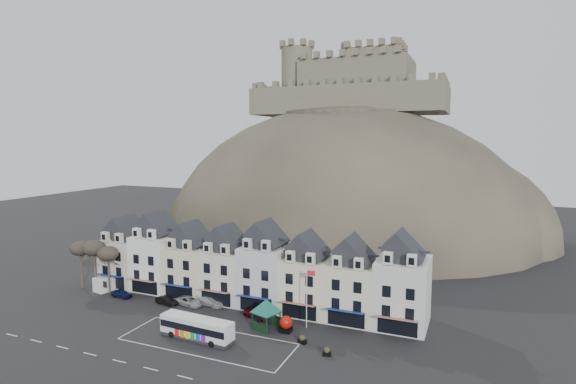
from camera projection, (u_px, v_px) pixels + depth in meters
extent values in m
plane|color=black|center=(188.00, 343.00, 56.09)|extent=(300.00, 300.00, 0.00)
cube|color=silver|center=(207.00, 341.00, 56.46)|extent=(22.00, 7.50, 0.01)
cube|color=beige|center=(129.00, 260.00, 79.42)|extent=(6.80, 8.00, 8.00)
cube|color=#21232A|center=(127.00, 232.00, 78.81)|extent=(6.80, 5.76, 2.80)
cube|color=beige|center=(105.00, 237.00, 76.12)|extent=(1.20, 0.80, 1.60)
cube|color=beige|center=(119.00, 238.00, 74.98)|extent=(1.20, 0.80, 1.60)
cube|color=black|center=(112.00, 282.00, 76.04)|extent=(5.10, 0.06, 2.20)
cube|color=navy|center=(109.00, 275.00, 75.27)|extent=(5.10, 1.29, 0.43)
cube|color=white|center=(160.00, 261.00, 76.74)|extent=(6.80, 8.00, 9.20)
cube|color=#21232A|center=(159.00, 228.00, 76.07)|extent=(6.80, 5.76, 2.80)
cube|color=white|center=(137.00, 233.00, 73.38)|extent=(1.20, 0.80, 1.60)
cube|color=white|center=(152.00, 234.00, 72.23)|extent=(1.20, 0.80, 1.60)
cube|color=black|center=(144.00, 287.00, 73.43)|extent=(5.10, 0.06, 2.20)
cube|color=maroon|center=(141.00, 280.00, 72.66)|extent=(5.10, 1.29, 0.43)
cube|color=beige|center=(193.00, 269.00, 74.20)|extent=(6.80, 8.00, 8.00)
cube|color=#21232A|center=(192.00, 238.00, 73.59)|extent=(6.80, 5.76, 2.80)
cube|color=beige|center=(171.00, 244.00, 70.91)|extent=(1.20, 0.80, 1.60)
cube|color=beige|center=(187.00, 245.00, 69.76)|extent=(1.20, 0.80, 1.60)
cube|color=black|center=(179.00, 292.00, 70.82)|extent=(5.10, 0.06, 2.20)
cube|color=navy|center=(176.00, 286.00, 70.05)|extent=(5.10, 1.29, 0.43)
cube|color=silver|center=(229.00, 274.00, 71.59)|extent=(6.80, 8.00, 8.00)
cube|color=#21232A|center=(228.00, 242.00, 70.98)|extent=(6.80, 5.76, 2.80)
cube|color=silver|center=(208.00, 248.00, 68.30)|extent=(1.20, 0.80, 1.60)
cube|color=silver|center=(225.00, 250.00, 67.15)|extent=(1.20, 0.80, 1.60)
cube|color=black|center=(216.00, 298.00, 68.21)|extent=(5.10, 0.06, 2.20)
cube|color=maroon|center=(213.00, 291.00, 67.44)|extent=(5.10, 1.29, 0.43)
cube|color=silver|center=(267.00, 275.00, 68.91)|extent=(6.80, 8.00, 9.20)
cube|color=#21232A|center=(267.00, 238.00, 68.24)|extent=(6.80, 5.76, 2.80)
cube|color=silver|center=(247.00, 244.00, 65.55)|extent=(1.20, 0.80, 1.60)
cube|color=silver|center=(266.00, 246.00, 64.40)|extent=(1.20, 0.80, 1.60)
cube|color=black|center=(256.00, 304.00, 65.60)|extent=(5.10, 0.06, 2.20)
cube|color=navy|center=(254.00, 297.00, 64.83)|extent=(5.10, 1.29, 0.43)
cube|color=#ECE7CC|center=(309.00, 284.00, 66.37)|extent=(6.80, 8.00, 8.00)
cube|color=#21232A|center=(309.00, 250.00, 65.77)|extent=(6.80, 5.76, 2.80)
cube|color=#ECE7CC|center=(290.00, 257.00, 63.08)|extent=(1.20, 0.80, 1.60)
cube|color=#ECE7CC|center=(310.00, 259.00, 61.93)|extent=(1.20, 0.80, 1.60)
cube|color=black|center=(299.00, 311.00, 62.99)|extent=(5.10, 0.06, 2.20)
cube|color=maroon|center=(297.00, 304.00, 62.22)|extent=(5.10, 1.29, 0.43)
cube|color=silver|center=(354.00, 290.00, 63.76)|extent=(6.80, 8.00, 8.00)
cube|color=#21232A|center=(354.00, 254.00, 63.16)|extent=(6.80, 5.76, 2.80)
cube|color=silver|center=(337.00, 262.00, 60.47)|extent=(1.20, 0.80, 1.60)
cube|color=silver|center=(359.00, 264.00, 59.32)|extent=(1.20, 0.80, 1.60)
cube|color=black|center=(346.00, 319.00, 60.38)|extent=(5.10, 0.06, 2.20)
cube|color=navy|center=(345.00, 311.00, 59.61)|extent=(5.10, 1.29, 0.43)
cube|color=silver|center=(403.00, 292.00, 61.08)|extent=(6.80, 8.00, 9.20)
cube|color=#21232A|center=(404.00, 251.00, 60.41)|extent=(6.80, 5.76, 2.80)
cube|color=silver|center=(388.00, 258.00, 57.72)|extent=(1.20, 0.80, 1.60)
cube|color=silver|center=(412.00, 261.00, 56.57)|extent=(1.20, 0.80, 1.60)
cube|color=black|center=(397.00, 327.00, 57.77)|extent=(5.10, 0.06, 2.20)
cube|color=maroon|center=(397.00, 319.00, 57.00)|extent=(5.10, 1.29, 0.43)
ellipsoid|color=#322F27|center=(342.00, 234.00, 120.22)|extent=(96.00, 76.00, 68.00)
ellipsoid|color=#2C351A|center=(259.00, 232.00, 123.16)|extent=(52.00, 44.00, 42.00)
ellipsoid|color=#322F27|center=(437.00, 239.00, 114.67)|extent=(56.00, 48.00, 46.00)
ellipsoid|color=#2C351A|center=(310.00, 244.00, 108.93)|extent=(40.00, 28.00, 28.00)
ellipsoid|color=#322F27|center=(369.00, 248.00, 105.38)|extent=(36.00, 28.00, 24.00)
cylinder|color=#322F27|center=(344.00, 118.00, 116.63)|extent=(30.00, 30.00, 3.00)
cube|color=#696050|center=(340.00, 99.00, 112.44)|extent=(48.00, 2.20, 7.00)
cube|color=#696050|center=(359.00, 104.00, 130.76)|extent=(48.00, 2.20, 7.00)
cube|color=#696050|center=(270.00, 104.00, 130.81)|extent=(2.20, 22.00, 7.00)
cube|color=#696050|center=(444.00, 99.00, 112.39)|extent=(2.20, 22.00, 7.00)
cube|color=#696050|center=(358.00, 81.00, 120.20)|extent=(28.00, 18.00, 10.00)
cube|color=#696050|center=(374.00, 75.00, 120.32)|extent=(14.00, 12.00, 13.00)
cylinder|color=#696050|center=(297.00, 82.00, 122.67)|extent=(8.40, 8.40, 18.00)
cylinder|color=silver|center=(375.00, 41.00, 119.28)|extent=(0.16, 0.16, 5.00)
cylinder|color=#352C22|center=(82.00, 272.00, 76.50)|extent=(0.32, 0.32, 5.74)
ellipsoid|color=#383028|center=(81.00, 248.00, 76.03)|extent=(3.61, 3.61, 2.54)
cylinder|color=#352C22|center=(95.00, 273.00, 75.34)|extent=(0.32, 0.32, 6.02)
ellipsoid|color=#383028|center=(94.00, 248.00, 74.84)|extent=(3.78, 3.78, 2.67)
cylinder|color=#352C22|center=(109.00, 277.00, 74.22)|extent=(0.32, 0.32, 5.46)
ellipsoid|color=#383028|center=(108.00, 254.00, 73.77)|extent=(3.43, 3.43, 2.42)
cube|color=#262628|center=(197.00, 337.00, 57.08)|extent=(10.16, 2.90, 0.46)
cube|color=white|center=(197.00, 327.00, 56.93)|extent=(10.16, 2.85, 2.30)
cube|color=black|center=(197.00, 326.00, 56.91)|extent=(9.96, 2.91, 0.87)
cube|color=white|center=(197.00, 319.00, 56.81)|extent=(9.95, 2.75, 0.23)
cube|color=orange|center=(230.00, 327.00, 54.66)|extent=(0.12, 1.10, 0.26)
cylinder|color=black|center=(212.00, 344.00, 54.84)|extent=(0.89, 0.34, 0.88)
cylinder|color=black|center=(221.00, 337.00, 56.68)|extent=(0.89, 0.34, 0.88)
cylinder|color=black|center=(172.00, 334.00, 57.55)|extent=(0.89, 0.34, 0.88)
cylinder|color=black|center=(182.00, 328.00, 59.39)|extent=(0.89, 0.34, 0.88)
cube|color=black|center=(266.00, 315.00, 61.99)|extent=(0.18, 0.18, 2.33)
cube|color=black|center=(280.00, 320.00, 60.28)|extent=(0.18, 0.18, 2.33)
cube|color=black|center=(252.00, 321.00, 60.02)|extent=(0.18, 0.18, 2.33)
cube|color=black|center=(267.00, 326.00, 58.32)|extent=(0.18, 0.18, 2.33)
cube|color=black|center=(266.00, 312.00, 60.02)|extent=(4.04, 4.04, 0.12)
cone|color=#135750|center=(266.00, 306.00, 59.92)|extent=(6.10, 6.10, 1.75)
cube|color=black|center=(286.00, 330.00, 59.29)|extent=(1.48, 1.48, 0.56)
sphere|color=#A51409|center=(286.00, 322.00, 59.18)|extent=(1.74, 1.74, 1.74)
cylinder|color=silver|center=(307.00, 298.00, 60.15)|extent=(0.12, 0.12, 8.23)
cube|color=red|center=(311.00, 273.00, 59.62)|extent=(1.12, 0.24, 0.72)
cube|color=white|center=(110.00, 282.00, 76.25)|extent=(3.26, 5.56, 2.38)
cube|color=black|center=(110.00, 279.00, 76.20)|extent=(2.13, 0.52, 1.02)
cube|color=black|center=(302.00, 341.00, 55.91)|extent=(1.19, 0.82, 0.54)
sphere|color=#2C351A|center=(302.00, 338.00, 55.86)|extent=(0.75, 0.75, 0.75)
cube|color=black|center=(327.00, 354.00, 52.73)|extent=(1.15, 0.82, 0.52)
sphere|color=#2C351A|center=(327.00, 350.00, 52.68)|extent=(0.73, 0.73, 0.73)
imported|color=#0C143D|center=(122.00, 294.00, 72.20)|extent=(3.85, 1.87, 1.27)
imported|color=black|center=(167.00, 301.00, 69.07)|extent=(3.98, 1.93, 1.26)
imported|color=#B4B7BC|center=(189.00, 301.00, 68.71)|extent=(4.97, 3.11, 1.30)
imported|color=silver|center=(210.00, 301.00, 68.69)|extent=(4.94, 2.70, 1.36)
imported|color=#61050F|center=(257.00, 314.00, 63.70)|extent=(4.35, 2.68, 1.38)
imported|color=black|center=(265.00, 317.00, 62.65)|extent=(4.22, 1.94, 1.34)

